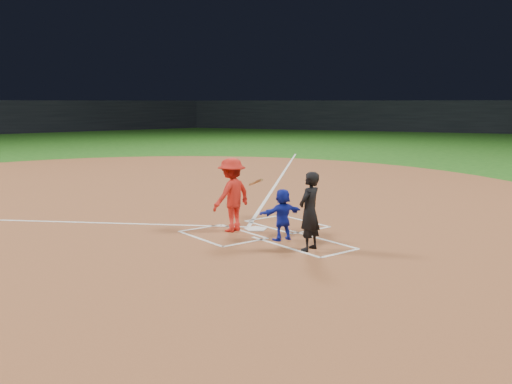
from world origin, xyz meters
TOP-DOWN VIEW (x-y plane):
  - ground at (0.00, 0.00)m, footprint 120.00×120.00m
  - home_plate_dirt at (0.00, 6.00)m, footprint 28.00×28.00m
  - stadium_wall_right at (42.00, 24.00)m, footprint 31.04×52.56m
  - home_plate at (0.00, 0.00)m, footprint 0.60×0.60m
  - catcher at (-0.19, -1.21)m, footprint 1.10×0.46m
  - umpire at (-0.32, -2.22)m, footprint 0.68×0.54m
  - chalk_markings at (0.00, 5.29)m, footprint 28.35×17.32m
  - batter_at_plate at (-0.56, 0.20)m, footprint 1.37×0.99m

SIDE VIEW (x-z plane):
  - ground at x=0.00m, z-range 0.00..0.00m
  - home_plate_dirt at x=0.00m, z-range 0.00..0.01m
  - chalk_markings at x=0.00m, z-range 0.01..0.02m
  - home_plate at x=0.00m, z-range 0.01..0.03m
  - catcher at x=-0.19m, z-range 0.01..1.16m
  - umpire at x=-0.32m, z-range 0.01..1.65m
  - batter_at_plate at x=-0.56m, z-range 0.01..1.75m
  - stadium_wall_right at x=42.00m, z-range 0.00..3.20m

